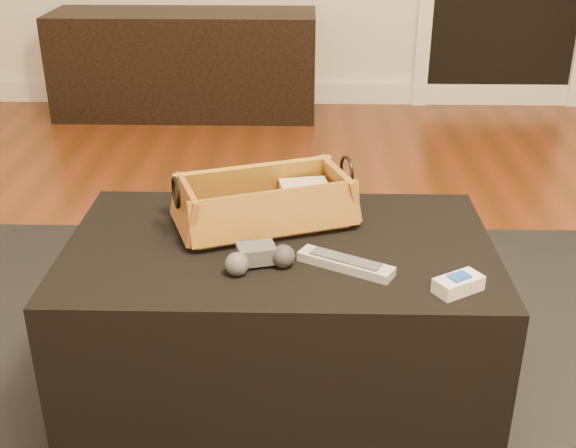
{
  "coord_description": "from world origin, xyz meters",
  "views": [
    {
      "loc": [
        0.18,
        -1.44,
        1.2
      ],
      "look_at": [
        0.15,
        0.04,
        0.49
      ],
      "focal_mm": 45.0,
      "sensor_mm": 36.0,
      "label": 1
    }
  ],
  "objects_px": {
    "tv_remote": "(258,217)",
    "wicker_basket": "(265,205)",
    "ottoman": "(280,319)",
    "media_cabinet": "(185,64)",
    "silver_remote": "(345,263)",
    "cream_gadget": "(458,284)",
    "game_controller": "(259,257)"
  },
  "relations": [
    {
      "from": "media_cabinet",
      "to": "silver_remote",
      "type": "height_order",
      "value": "media_cabinet"
    },
    {
      "from": "wicker_basket",
      "to": "silver_remote",
      "type": "relative_size",
      "value": 2.23
    },
    {
      "from": "media_cabinet",
      "to": "tv_remote",
      "type": "relative_size",
      "value": 6.25
    },
    {
      "from": "tv_remote",
      "to": "silver_remote",
      "type": "distance_m",
      "value": 0.28
    },
    {
      "from": "game_controller",
      "to": "silver_remote",
      "type": "relative_size",
      "value": 0.77
    },
    {
      "from": "tv_remote",
      "to": "cream_gadget",
      "type": "bearing_deg",
      "value": -60.15
    },
    {
      "from": "media_cabinet",
      "to": "ottoman",
      "type": "xyz_separation_m",
      "value": [
        0.61,
        -2.45,
        -0.06
      ]
    },
    {
      "from": "silver_remote",
      "to": "media_cabinet",
      "type": "bearing_deg",
      "value": 106.4
    },
    {
      "from": "ottoman",
      "to": "silver_remote",
      "type": "bearing_deg",
      "value": -37.86
    },
    {
      "from": "media_cabinet",
      "to": "ottoman",
      "type": "distance_m",
      "value": 2.52
    },
    {
      "from": "media_cabinet",
      "to": "game_controller",
      "type": "distance_m",
      "value": 2.63
    },
    {
      "from": "ottoman",
      "to": "cream_gadget",
      "type": "height_order",
      "value": "cream_gadget"
    },
    {
      "from": "ottoman",
      "to": "cream_gadget",
      "type": "xyz_separation_m",
      "value": [
        0.38,
        -0.21,
        0.23
      ]
    },
    {
      "from": "wicker_basket",
      "to": "game_controller",
      "type": "height_order",
      "value": "wicker_basket"
    },
    {
      "from": "wicker_basket",
      "to": "silver_remote",
      "type": "xyz_separation_m",
      "value": [
        0.19,
        -0.22,
        -0.04
      ]
    },
    {
      "from": "ottoman",
      "to": "wicker_basket",
      "type": "xyz_separation_m",
      "value": [
        -0.04,
        0.11,
        0.26
      ]
    },
    {
      "from": "tv_remote",
      "to": "wicker_basket",
      "type": "distance_m",
      "value": 0.04
    },
    {
      "from": "media_cabinet",
      "to": "wicker_basket",
      "type": "distance_m",
      "value": 2.42
    },
    {
      "from": "tv_remote",
      "to": "cream_gadget",
      "type": "relative_size",
      "value": 2.01
    },
    {
      "from": "tv_remote",
      "to": "game_controller",
      "type": "bearing_deg",
      "value": -112.27
    },
    {
      "from": "game_controller",
      "to": "cream_gadget",
      "type": "xyz_separation_m",
      "value": [
        0.42,
        -0.09,
        -0.01
      ]
    },
    {
      "from": "media_cabinet",
      "to": "ottoman",
      "type": "height_order",
      "value": "media_cabinet"
    },
    {
      "from": "tv_remote",
      "to": "wicker_basket",
      "type": "height_order",
      "value": "wicker_basket"
    },
    {
      "from": "wicker_basket",
      "to": "game_controller",
      "type": "xyz_separation_m",
      "value": [
        -0.0,
        -0.23,
        -0.03
      ]
    },
    {
      "from": "game_controller",
      "to": "silver_remote",
      "type": "bearing_deg",
      "value": 1.04
    },
    {
      "from": "silver_remote",
      "to": "cream_gadget",
      "type": "relative_size",
      "value": 1.89
    },
    {
      "from": "game_controller",
      "to": "silver_remote",
      "type": "distance_m",
      "value": 0.19
    },
    {
      "from": "tv_remote",
      "to": "wicker_basket",
      "type": "bearing_deg",
      "value": 30.87
    },
    {
      "from": "ottoman",
      "to": "wicker_basket",
      "type": "bearing_deg",
      "value": 110.55
    },
    {
      "from": "media_cabinet",
      "to": "silver_remote",
      "type": "relative_size",
      "value": 6.63
    },
    {
      "from": "wicker_basket",
      "to": "ottoman",
      "type": "bearing_deg",
      "value": -69.45
    },
    {
      "from": "ottoman",
      "to": "silver_remote",
      "type": "xyz_separation_m",
      "value": [
        0.15,
        -0.12,
        0.22
      ]
    }
  ]
}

